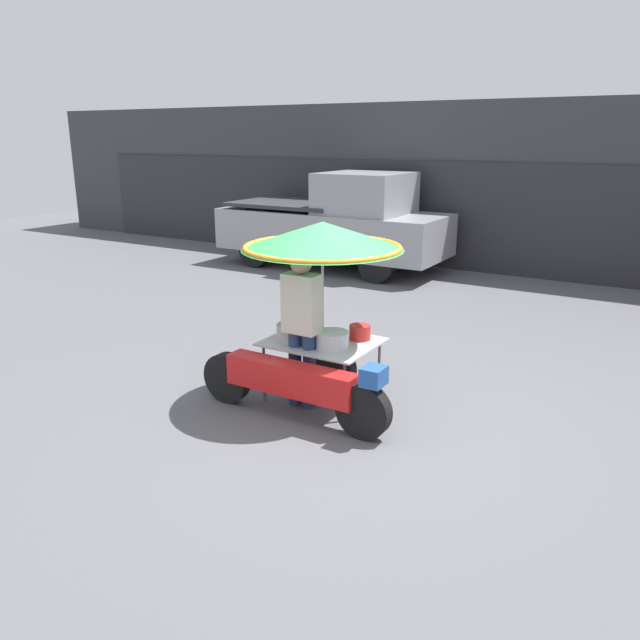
# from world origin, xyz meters

# --- Properties ---
(ground_plane) EXTENTS (36.00, 36.00, 0.00)m
(ground_plane) POSITION_xyz_m (0.00, 0.00, 0.00)
(ground_plane) COLOR #56565B
(shopfront_building) EXTENTS (28.00, 2.06, 3.51)m
(shopfront_building) POSITION_xyz_m (0.00, 8.79, 1.75)
(shopfront_building) COLOR #38383D
(shopfront_building) RESTS_ON ground
(vendor_motorcycle_cart) EXTENTS (2.22, 1.70, 1.96)m
(vendor_motorcycle_cart) POSITION_xyz_m (-0.50, 0.21, 1.46)
(vendor_motorcycle_cart) COLOR black
(vendor_motorcycle_cart) RESTS_ON ground
(vendor_person) EXTENTS (0.38, 0.23, 1.68)m
(vendor_person) POSITION_xyz_m (-0.58, 0.01, 0.95)
(vendor_person) COLOR navy
(vendor_person) RESTS_ON ground
(pickup_truck) EXTENTS (4.99, 1.90, 2.08)m
(pickup_truck) POSITION_xyz_m (-3.86, 6.54, 0.99)
(pickup_truck) COLOR black
(pickup_truck) RESTS_ON ground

